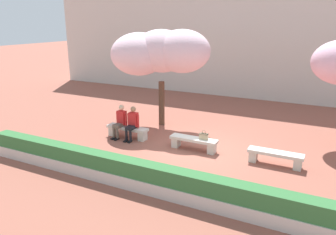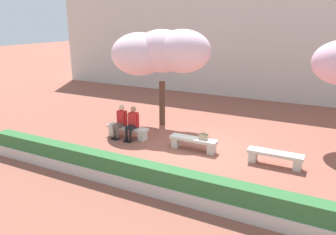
{
  "view_description": "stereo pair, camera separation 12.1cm",
  "coord_description": "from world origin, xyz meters",
  "px_view_note": "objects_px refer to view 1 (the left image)",
  "views": [
    {
      "loc": [
        4.12,
        -10.13,
        4.46
      ],
      "look_at": [
        -1.12,
        0.2,
        1.0
      ],
      "focal_mm": 35.0,
      "sensor_mm": 36.0,
      "label": 1
    },
    {
      "loc": [
        4.22,
        -10.08,
        4.46
      ],
      "look_at": [
        -1.12,
        0.2,
        1.0
      ],
      "focal_mm": 35.0,
      "sensor_mm": 36.0,
      "label": 2
    }
  ],
  "objects_px": {
    "stone_bench_west_end": "(127,130)",
    "stone_bench_center": "(275,156)",
    "cherry_tree_main": "(160,52)",
    "stone_bench_near_west": "(194,142)",
    "handbag": "(204,136)",
    "person_seated_right": "(132,122)",
    "person_seated_left": "(120,120)"
  },
  "relations": [
    {
      "from": "stone_bench_west_end",
      "to": "stone_bench_center",
      "type": "xyz_separation_m",
      "value": [
        5.62,
        0.0,
        0.0
      ]
    },
    {
      "from": "stone_bench_west_end",
      "to": "cherry_tree_main",
      "type": "xyz_separation_m",
      "value": [
        0.34,
        2.08,
        2.86
      ]
    },
    {
      "from": "stone_bench_near_west",
      "to": "handbag",
      "type": "xyz_separation_m",
      "value": [
        0.36,
        0.02,
        0.28
      ]
    },
    {
      "from": "stone_bench_west_end",
      "to": "cherry_tree_main",
      "type": "height_order",
      "value": "cherry_tree_main"
    },
    {
      "from": "person_seated_right",
      "to": "handbag",
      "type": "distance_m",
      "value": 2.9
    },
    {
      "from": "person_seated_right",
      "to": "cherry_tree_main",
      "type": "relative_size",
      "value": 0.31
    },
    {
      "from": "stone_bench_near_west",
      "to": "person_seated_right",
      "type": "bearing_deg",
      "value": -178.79
    },
    {
      "from": "stone_bench_near_west",
      "to": "person_seated_left",
      "type": "relative_size",
      "value": 1.33
    },
    {
      "from": "stone_bench_west_end",
      "to": "stone_bench_center",
      "type": "bearing_deg",
      "value": 0.0
    },
    {
      "from": "person_seated_left",
      "to": "stone_bench_near_west",
      "type": "bearing_deg",
      "value": 0.99
    },
    {
      "from": "stone_bench_center",
      "to": "person_seated_left",
      "type": "bearing_deg",
      "value": -179.48
    },
    {
      "from": "handbag",
      "to": "cherry_tree_main",
      "type": "distance_m",
      "value": 4.35
    },
    {
      "from": "person_seated_left",
      "to": "person_seated_right",
      "type": "height_order",
      "value": "same"
    },
    {
      "from": "handbag",
      "to": "person_seated_right",
      "type": "bearing_deg",
      "value": -178.52
    },
    {
      "from": "person_seated_right",
      "to": "cherry_tree_main",
      "type": "bearing_deg",
      "value": 88.33
    },
    {
      "from": "stone_bench_center",
      "to": "person_seated_right",
      "type": "relative_size",
      "value": 1.33
    },
    {
      "from": "stone_bench_center",
      "to": "person_seated_right",
      "type": "distance_m",
      "value": 5.36
    },
    {
      "from": "stone_bench_near_west",
      "to": "cherry_tree_main",
      "type": "xyz_separation_m",
      "value": [
        -2.47,
        2.08,
        2.86
      ]
    },
    {
      "from": "stone_bench_west_end",
      "to": "cherry_tree_main",
      "type": "relative_size",
      "value": 0.41
    },
    {
      "from": "stone_bench_near_west",
      "to": "stone_bench_west_end",
      "type": "bearing_deg",
      "value": 180.0
    },
    {
      "from": "cherry_tree_main",
      "to": "handbag",
      "type": "bearing_deg",
      "value": -35.95
    },
    {
      "from": "person_seated_right",
      "to": "handbag",
      "type": "bearing_deg",
      "value": 1.48
    },
    {
      "from": "stone_bench_west_end",
      "to": "stone_bench_center",
      "type": "relative_size",
      "value": 1.0
    },
    {
      "from": "handbag",
      "to": "stone_bench_center",
      "type": "bearing_deg",
      "value": -0.5
    },
    {
      "from": "person_seated_right",
      "to": "stone_bench_near_west",
      "type": "bearing_deg",
      "value": 1.21
    },
    {
      "from": "stone_bench_center",
      "to": "person_seated_left",
      "type": "xyz_separation_m",
      "value": [
        -5.9,
        -0.05,
        0.4
      ]
    },
    {
      "from": "stone_bench_west_end",
      "to": "stone_bench_center",
      "type": "height_order",
      "value": "same"
    },
    {
      "from": "stone_bench_center",
      "to": "cherry_tree_main",
      "type": "distance_m",
      "value": 6.36
    },
    {
      "from": "stone_bench_near_west",
      "to": "person_seated_right",
      "type": "relative_size",
      "value": 1.33
    },
    {
      "from": "stone_bench_near_west",
      "to": "cherry_tree_main",
      "type": "bearing_deg",
      "value": 139.95
    },
    {
      "from": "person_seated_left",
      "to": "person_seated_right",
      "type": "bearing_deg",
      "value": -0.04
    },
    {
      "from": "stone_bench_near_west",
      "to": "person_seated_right",
      "type": "height_order",
      "value": "person_seated_right"
    }
  ]
}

